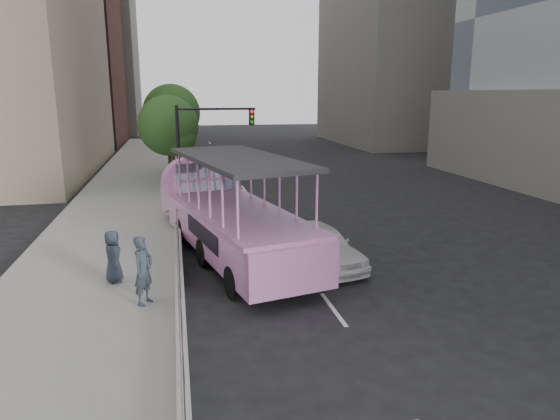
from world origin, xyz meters
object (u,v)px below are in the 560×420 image
Objects in this scene: parking_sign at (190,192)px; traffic_signal at (201,138)px; duck_boat at (225,215)px; street_tree_far at (173,115)px; pedestrian_near at (143,270)px; car at (319,245)px; street_tree_near at (170,128)px; pedestrian_far at (113,256)px.

traffic_signal is (0.84, 5.39, 1.84)m from parking_sign.
duck_boat is 18.44m from street_tree_far.
pedestrian_near is at bearing -99.63° from traffic_signal.
car is 15.53m from street_tree_near.
traffic_signal is (3.31, 11.90, 2.41)m from pedestrian_far.
duck_boat is 6.18× the size of pedestrian_near.
parking_sign is at bearing -25.05° from pedestrian_far.
pedestrian_near is 14.11m from traffic_signal.
street_tree_far is (0.93, 23.16, 3.07)m from pedestrian_near.
parking_sign is 5.76m from traffic_signal.
pedestrian_far reaches higher than car.
parking_sign reaches higher than pedestrian_far.
pedestrian_far is 15.66m from street_tree_near.
pedestrian_far is 21.65m from street_tree_far.
duck_boat is at bearing -70.23° from parking_sign.
traffic_signal reaches higher than pedestrian_near.
pedestrian_near is 23.38m from street_tree_far.
car is at bearing -77.03° from street_tree_far.
car is 1.66× the size of parking_sign.
traffic_signal reaches higher than parking_sign.
pedestrian_far is at bearing 59.64° from pedestrian_near.
traffic_signal is at bearing -19.83° from pedestrian_far.
street_tree_far is (1.91, 21.33, 3.21)m from pedestrian_far.
parking_sign is 0.46× the size of street_tree_near.
parking_sign is (2.47, 6.51, 0.57)m from pedestrian_far.
car is at bearing -32.42° from pedestrian_near.
duck_boat is 5.70m from pedestrian_near.
street_tree_near is (1.71, 15.33, 2.73)m from pedestrian_far.
traffic_signal is at bearing -65.02° from street_tree_near.
car is at bearing -53.44° from parking_sign.
pedestrian_near is 0.71× the size of parking_sign.
pedestrian_far is 6.98m from parking_sign.
pedestrian_far is 0.25× the size of street_tree_far.
duck_boat is 3.79m from car.
pedestrian_far is at bearing -105.54° from traffic_signal.
street_tree_far is at bearing -9.41° from pedestrian_far.
parking_sign is at bearing -87.85° from street_tree_far.
duck_boat reaches higher than pedestrian_far.
duck_boat is 7.31× the size of pedestrian_far.
car is 0.68× the size of street_tree_far.
traffic_signal reaches higher than duck_boat.
duck_boat is at bearing -80.89° from street_tree_near.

